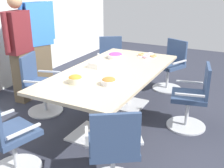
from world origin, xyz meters
The scene contains 15 objects.
ground_plane centered at (0.00, 0.00, -0.01)m, with size 10.00×10.00×0.01m, color #2D303D.
conference_table centered at (0.00, 0.00, 0.63)m, with size 2.40×1.20×0.75m.
office_chair_0 centered at (1.59, -0.39, 0.41)m, with size 0.71×0.71×0.91m.
office_chair_1 centered at (1.32, 0.70, 0.41)m, with size 0.75×0.75×0.91m.
office_chair_2 centered at (-0.28, 1.09, 0.41)m, with size 0.67×0.67×0.91m.
office_chair_3 centered at (-1.60, 0.38, 0.41)m, with size 0.65×0.65×0.91m.
office_chair_4 centered at (-1.32, -0.70, 0.41)m, with size 0.75×0.75×0.91m.
office_chair_5 centered at (0.28, -1.09, 0.41)m, with size 0.65×0.65×0.91m.
person_standing_0 centered at (-0.06, 1.64, 0.91)m, with size 0.61×0.25×1.75m.
person_standing_1 centered at (0.32, 1.57, 0.99)m, with size 0.59×0.38×1.87m.
snack_bowl_chips_orange centered at (-0.64, 0.18, 0.80)m, with size 0.18×0.18×0.10m.
snack_bowl_candy_mix centered at (0.60, 0.25, 0.80)m, with size 0.25×0.25×0.09m.
snack_bowl_pretzels centered at (-0.51, -0.22, 0.79)m, with size 0.19×0.19×0.09m.
donut_platter centered at (0.93, -0.18, 0.77)m, with size 0.32×0.32×0.04m.
napkin_pile centered at (0.02, 0.28, 0.79)m, with size 0.16×0.16×0.09m, color white.
Camera 1 is at (-3.32, -1.71, 1.96)m, focal length 44.92 mm.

